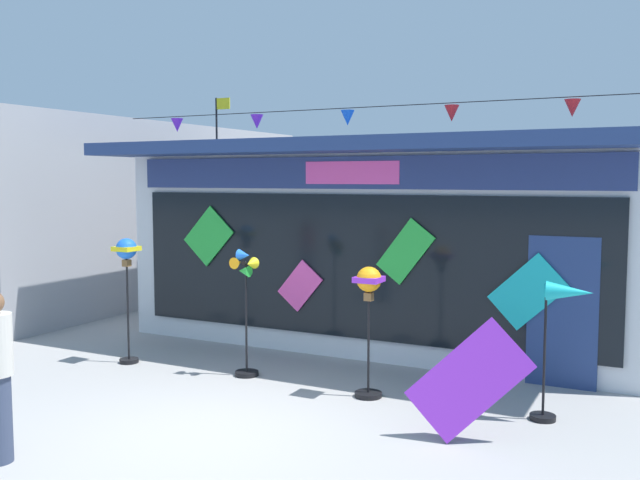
% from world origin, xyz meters
% --- Properties ---
extents(ground_plane, '(80.00, 80.00, 0.00)m').
position_xyz_m(ground_plane, '(0.00, 0.00, 0.00)').
color(ground_plane, '#9E9B99').
extents(kite_shop_building, '(8.81, 5.22, 4.38)m').
position_xyz_m(kite_shop_building, '(0.09, 5.41, 1.69)').
color(kite_shop_building, silver).
rests_on(kite_shop_building, ground_plane).
extents(wind_spinner_far_left, '(0.31, 0.31, 1.87)m').
position_xyz_m(wind_spinner_far_left, '(-2.82, 1.67, 1.49)').
color(wind_spinner_far_left, black).
rests_on(wind_spinner_far_left, ground_plane).
extents(wind_spinner_left, '(0.38, 0.33, 1.78)m').
position_xyz_m(wind_spinner_left, '(-0.88, 1.86, 1.15)').
color(wind_spinner_left, black).
rests_on(wind_spinner_left, ground_plane).
extents(wind_spinner_center_left, '(0.34, 0.34, 1.66)m').
position_xyz_m(wind_spinner_center_left, '(1.01, 1.78, 1.26)').
color(wind_spinner_center_left, black).
rests_on(wind_spinner_center_left, ground_plane).
extents(wind_spinner_center_right, '(0.65, 0.29, 1.60)m').
position_xyz_m(wind_spinner_center_right, '(3.31, 1.90, 1.22)').
color(wind_spinner_center_right, black).
rests_on(wind_spinner_center_right, ground_plane).
extents(display_kite_on_ground, '(1.30, 0.43, 1.30)m').
position_xyz_m(display_kite_on_ground, '(2.53, 0.89, 0.65)').
color(display_kite_on_ground, purple).
rests_on(display_kite_on_ground, ground_plane).
extents(neighbour_building, '(7.22, 9.95, 3.98)m').
position_xyz_m(neighbour_building, '(-9.15, 6.62, 1.99)').
color(neighbour_building, '#99999E').
rests_on(neighbour_building, ground_plane).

